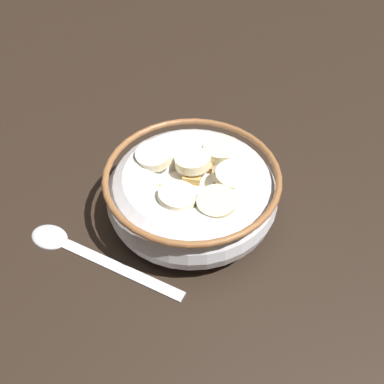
{
  "coord_description": "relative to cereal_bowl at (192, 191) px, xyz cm",
  "views": [
    {
      "loc": [
        27.36,
        1.14,
        32.22
      ],
      "look_at": [
        0.0,
        0.0,
        3.0
      ],
      "focal_mm": 40.21,
      "sensor_mm": 36.0,
      "label": 1
    }
  ],
  "objects": [
    {
      "name": "ground_plane",
      "position": [
        0.0,
        -0.03,
        -4.08
      ],
      "size": [
        112.01,
        112.01,
        2.0
      ],
      "primitive_type": "cube",
      "color": "black"
    },
    {
      "name": "cereal_bowl",
      "position": [
        0.0,
        0.0,
        0.0
      ],
      "size": [
        16.07,
        16.07,
        6.3
      ],
      "color": "silver",
      "rests_on": "ground_plane"
    },
    {
      "name": "spoon",
      "position": [
        4.71,
        -10.63,
        -2.76
      ],
      "size": [
        8.29,
        15.31,
        0.8
      ],
      "color": "silver",
      "rests_on": "ground_plane"
    }
  ]
}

